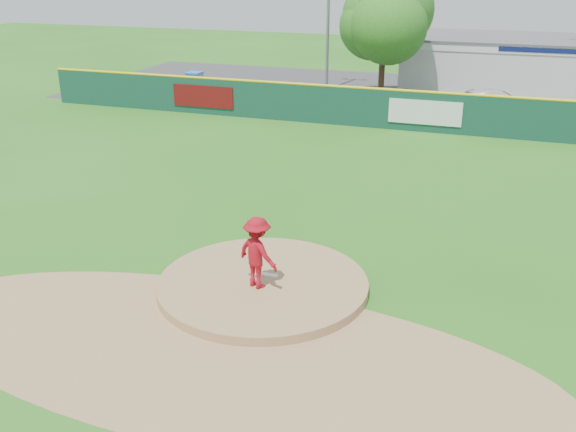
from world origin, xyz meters
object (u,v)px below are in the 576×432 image
(van, at_px, (496,104))
(deciduous_tree, at_px, (384,23))
(playground_slide, at_px, (194,83))
(pitcher, at_px, (257,253))
(pool_building_grp, at_px, (522,63))

(van, distance_m, deciduous_tree, 8.34)
(playground_slide, distance_m, deciduous_tree, 12.38)
(pitcher, height_order, playground_slide, pitcher)
(van, relative_size, deciduous_tree, 0.75)
(pool_building_grp, height_order, playground_slide, pool_building_grp)
(van, bearing_deg, pitcher, 166.74)
(pitcher, bearing_deg, playground_slide, -36.18)
(pitcher, relative_size, pool_building_grp, 0.12)
(pitcher, height_order, van, pitcher)
(pitcher, xyz_separation_m, deciduous_tree, (-2.00, 25.33, 3.36))
(deciduous_tree, bearing_deg, playground_slide, -169.73)
(pitcher, distance_m, pool_building_grp, 32.88)
(van, bearing_deg, playground_slide, 86.56)
(pool_building_grp, relative_size, deciduous_tree, 2.07)
(pitcher, distance_m, deciduous_tree, 25.63)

